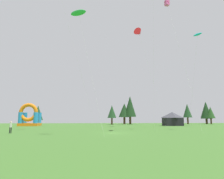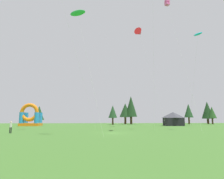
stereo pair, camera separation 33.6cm
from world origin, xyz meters
name	(u,v)px [view 1 (the left image)]	position (x,y,z in m)	size (l,w,h in m)	color
ground_plane	(115,133)	(0.00, 0.00, 0.00)	(120.00, 120.00, 0.00)	#3D6B28
kite_cyan_parafoil	(198,35)	(17.35, 5.54, 19.04)	(1.91, 4.91, 19.49)	#19B7CC
kite_pink_box	(167,3)	(11.53, 6.16, 26.06)	(2.56, 7.74, 26.70)	#EA599E
kite_green_parafoil	(78,13)	(-5.55, -4.44, 17.25)	(5.07, 2.48, 17.74)	green
kite_red_delta	(139,33)	(8.21, 19.27, 25.36)	(6.89, 5.27, 26.55)	red
person_left_edge	(11,126)	(-15.85, 0.33, 1.10)	(0.41, 0.41, 1.84)	black
inflatable_red_slide	(29,118)	(-22.95, 29.28, 2.46)	(5.63, 4.71, 6.64)	orange
festival_tent	(172,119)	(19.99, 28.27, 2.06)	(5.18, 4.44, 4.12)	black
tree_row_0	(38,113)	(-25.15, 44.72, 4.19)	(3.82, 3.82, 6.84)	#4C331E
tree_row_1	(112,112)	(2.27, 40.10, 4.56)	(3.17, 3.17, 6.89)	#4C331E
tree_row_2	(124,110)	(7.46, 45.24, 5.26)	(4.48, 4.48, 7.99)	#4C331E
tree_row_3	(130,107)	(9.63, 44.74, 6.71)	(4.65, 4.65, 10.76)	#4C331E
tree_row_4	(187,111)	(31.97, 43.82, 5.09)	(3.36, 3.36, 7.76)	#4C331E
tree_row_5	(206,110)	(40.46, 45.54, 5.44)	(4.46, 4.46, 8.88)	#4C331E
tree_row_6	(211,113)	(41.27, 43.76, 4.41)	(3.25, 3.25, 6.72)	#4C331E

